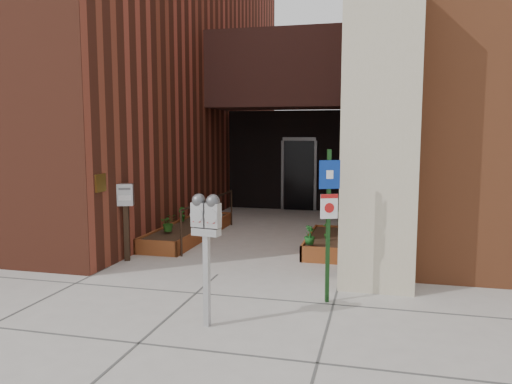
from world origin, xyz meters
The scene contains 15 objects.
ground centered at (0.00, 0.00, 0.00)m, with size 80.00×80.00×0.00m, color #9E9991.
architecture centered at (-0.18, 6.89, 4.98)m, with size 20.00×14.60×10.00m.
planter_left centered at (-1.55, 2.70, 0.13)m, with size 0.90×3.60×0.30m.
planter_right centered at (1.60, 2.20, 0.13)m, with size 0.80×2.20×0.30m.
handrail centered at (-1.05, 2.65, 0.75)m, with size 0.04×3.34×0.90m.
parking_meter centered at (0.58, -2.13, 1.26)m, with size 0.37×0.20×1.62m.
sign_post centered at (1.91, -0.91, 1.30)m, with size 0.27×0.13×2.12m.
payment_dropbox centered at (-1.90, 0.48, 1.03)m, with size 0.34×0.30×1.42m.
shrub_left_a centered at (-1.65, 1.79, 0.48)m, with size 0.33×0.33×0.37m, color #225819.
shrub_left_b centered at (-1.85, 2.97, 0.46)m, with size 0.18×0.18×0.33m, color #1B5317.
shrub_left_c centered at (-1.61, 3.47, 0.49)m, with size 0.21×0.21×0.38m, color #17531C.
shrub_left_d centered at (-1.85, 4.21, 0.48)m, with size 0.19×0.19×0.36m, color #1F601B.
shrub_right_a centered at (1.35, 1.30, 0.47)m, with size 0.19×0.19×0.35m, color #18551C.
shrub_right_b centered at (1.61, 1.88, 0.45)m, with size 0.16×0.16×0.31m, color #1D5117.
shrub_right_c centered at (1.82, 3.08, 0.48)m, with size 0.32×0.32×0.36m, color #1B5F20.
Camera 1 is at (2.56, -7.65, 2.34)m, focal length 35.00 mm.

